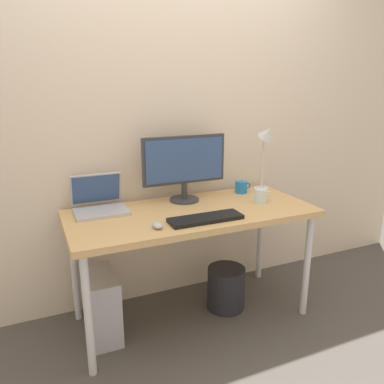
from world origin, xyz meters
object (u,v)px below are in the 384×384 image
Objects in this scene: laptop at (99,202)px; mouse at (157,225)px; glass_cup at (261,196)px; wastebasket at (226,288)px; monitor at (184,164)px; coffee_mug at (241,187)px; desk at (192,220)px; keyboard at (206,218)px; computer_tower at (102,305)px; desk_lamp at (266,143)px.

laptop reaches higher than mouse.
glass_cup is 0.40× the size of wastebasket.
coffee_mug is (0.45, 0.02, -0.21)m from monitor.
coffee_mug reaches higher than desk.
monitor is at bearing 85.70° from keyboard.
glass_cup is 0.29× the size of computer_tower.
keyboard is 1.47× the size of wastebasket.
monitor reaches higher than wastebasket.
desk_lamp reaches higher than glass_cup.
mouse reaches higher than keyboard.
desk_lamp reaches higher than coffee_mug.
desk is 17.18× the size of mouse.
wastebasket is (0.79, -0.23, -0.67)m from laptop.
wastebasket is at bearing 19.52° from mouse.
laptop is at bearing 72.46° from computer_tower.
desk_lamp reaches higher than laptop.
keyboard is at bearing -142.62° from wastebasket.
desk is 0.21m from keyboard.
desk_lamp is (0.67, 0.21, 0.42)m from desk.
monitor is (0.03, 0.21, 0.32)m from desk.
desk_lamp is 1.56m from computer_tower.
desk is 5.15× the size of wastebasket.
laptop reaches higher than glass_cup.
laptop is 0.65× the size of desk_lamp.
laptop is (-0.57, 0.02, -0.20)m from monitor.
monitor reaches higher than desk.
coffee_mug is at bearing -0.19° from laptop.
monitor is 0.55m from glass_cup.
laptop is 3.56× the size of mouse.
monitor is at bearing 80.46° from desk.
desk_lamp is at bearing 17.13° from desk.
desk_lamp is 5.46× the size of mouse.
coffee_mug reaches higher than mouse.
monitor is at bearing 136.96° from wastebasket.
monitor is at bearing 152.10° from glass_cup.
laptop is 1.07× the size of wastebasket.
desk_lamp is 0.43m from glass_cup.
laptop is at bearing 178.07° from monitor.
monitor is at bearing -179.91° from desk_lamp.
computer_tower is (-0.59, 0.04, -0.48)m from desk.
coffee_mug is at bearing 9.78° from computer_tower.
desk is 0.38m from monitor.
monitor reaches higher than coffee_mug.
desk is 2.68× the size of monitor.
desk_lamp is at bearing 22.83° from mouse.
keyboard is 0.70m from wastebasket.
mouse is at bearing -151.68° from coffee_mug.
keyboard reaches higher than wastebasket.
desk is 0.59m from laptop.
computer_tower is 0.86m from wastebasket.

